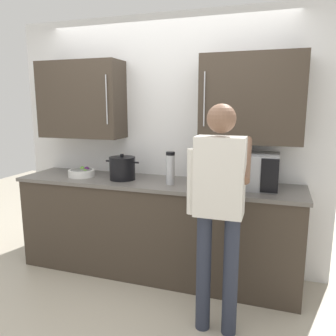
{
  "coord_description": "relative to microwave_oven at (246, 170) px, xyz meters",
  "views": [
    {
      "loc": [
        1.12,
        -2.04,
        1.69
      ],
      "look_at": [
        0.15,
        0.87,
        1.1
      ],
      "focal_mm": 35.73,
      "sensor_mm": 36.0,
      "label": 1
    }
  ],
  "objects": [
    {
      "name": "fruit_bowl",
      "position": [
        -1.66,
        -0.06,
        -0.11
      ],
      "size": [
        0.27,
        0.27,
        0.1
      ],
      "color": "white",
      "rests_on": "counter_unit"
    },
    {
      "name": "person_figure",
      "position": [
        -0.11,
        -0.72,
        -0.09
      ],
      "size": [
        0.44,
        0.53,
        1.7
      ],
      "color": "#282D3D",
      "rests_on": "ground_plane"
    },
    {
      "name": "knife_block",
      "position": [
        -0.41,
        -0.05,
        -0.04
      ],
      "size": [
        0.11,
        0.15,
        0.32
      ],
      "color": "brown",
      "rests_on": "counter_unit"
    },
    {
      "name": "stock_pot",
      "position": [
        -1.19,
        -0.05,
        -0.04
      ],
      "size": [
        0.35,
        0.26,
        0.26
      ],
      "color": "black",
      "rests_on": "counter_unit"
    },
    {
      "name": "counter_unit",
      "position": [
        -0.86,
        -0.03,
        -0.63
      ],
      "size": [
        2.79,
        0.62,
        0.95
      ],
      "color": "#3D3328",
      "rests_on": "ground_plane"
    },
    {
      "name": "ground_plane",
      "position": [
        -0.86,
        -0.95,
        -1.11
      ],
      "size": [
        9.8,
        9.8,
        0.0
      ],
      "primitive_type": "plane",
      "color": "#B7AD99"
    },
    {
      "name": "microwave_oven",
      "position": [
        0.0,
        0.0,
        0.0
      ],
      "size": [
        0.52,
        0.72,
        0.31
      ],
      "color": "#B7BABF",
      "rests_on": "counter_unit"
    },
    {
      "name": "thermos_flask",
      "position": [
        -0.68,
        -0.09,
        -0.0
      ],
      "size": [
        0.08,
        0.08,
        0.31
      ],
      "color": "#B7BABF",
      "rests_on": "counter_unit"
    },
    {
      "name": "back_wall_tiled",
      "position": [
        -0.86,
        0.25,
        0.33
      ],
      "size": [
        3.3,
        0.44,
        2.57
      ],
      "color": "white",
      "rests_on": "ground_plane"
    }
  ]
}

